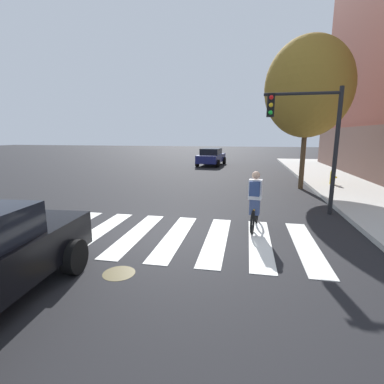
# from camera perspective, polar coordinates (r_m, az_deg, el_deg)

# --- Properties ---
(ground_plane) EXTENTS (120.00, 120.00, 0.00)m
(ground_plane) POSITION_cam_1_polar(r_m,az_deg,el_deg) (7.82, -6.80, -8.69)
(ground_plane) COLOR black
(crosswalk_stripes) EXTENTS (7.21, 3.48, 0.01)m
(crosswalk_stripes) POSITION_cam_1_polar(r_m,az_deg,el_deg) (7.69, -3.42, -8.93)
(crosswalk_stripes) COLOR silver
(crosswalk_stripes) RESTS_ON ground
(manhole_cover) EXTENTS (0.64, 0.64, 0.01)m
(manhole_cover) POSITION_cam_1_polar(r_m,az_deg,el_deg) (5.98, -14.53, -15.58)
(manhole_cover) COLOR #473D1E
(manhole_cover) RESTS_ON ground
(sedan_mid) EXTENTS (2.39, 4.50, 1.50)m
(sedan_mid) POSITION_cam_1_polar(r_m,az_deg,el_deg) (25.28, 3.92, 7.13)
(sedan_mid) COLOR navy
(sedan_mid) RESTS_ON ground
(cyclist) EXTENTS (0.39, 1.70, 1.69)m
(cyclist) POSITION_cam_1_polar(r_m,az_deg,el_deg) (8.22, 12.60, -1.75)
(cyclist) COLOR black
(cyclist) RESTS_ON ground
(traffic_light_near) EXTENTS (2.47, 0.28, 4.20)m
(traffic_light_near) POSITION_cam_1_polar(r_m,az_deg,el_deg) (10.32, 22.88, 11.58)
(traffic_light_near) COLOR black
(traffic_light_near) RESTS_ON ground
(fire_hydrant) EXTENTS (0.33, 0.22, 0.78)m
(fire_hydrant) POSITION_cam_1_polar(r_m,az_deg,el_deg) (16.47, 26.49, 2.77)
(fire_hydrant) COLOR gold
(fire_hydrant) RESTS_ON sidewalk
(street_tree_near) EXTENTS (4.05, 4.05, 7.20)m
(street_tree_near) POSITION_cam_1_polar(r_m,az_deg,el_deg) (15.29, 22.40, 18.87)
(street_tree_near) COLOR #4C3823
(street_tree_near) RESTS_ON ground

